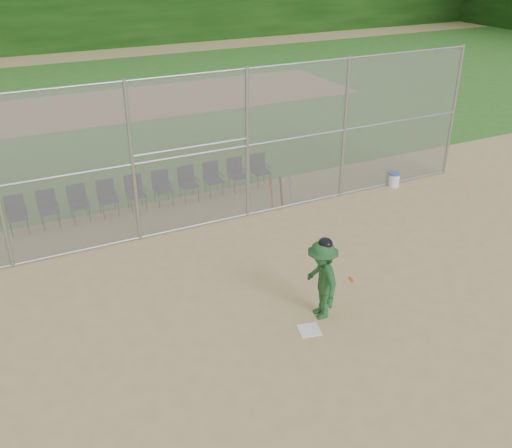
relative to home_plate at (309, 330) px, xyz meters
name	(u,v)px	position (x,y,z in m)	size (l,w,h in m)	color
ground	(313,326)	(0.15, 0.09, -0.01)	(100.00, 100.00, 0.00)	tan
grass_strip	(101,107)	(0.15, 18.09, 0.00)	(100.00, 100.00, 0.00)	#2B651E
dirt_patch_far	(101,106)	(0.15, 18.09, 0.00)	(24.00, 24.00, 0.00)	tan
backstop_fence	(211,149)	(0.15, 5.09, 2.06)	(16.09, 0.09, 4.00)	gray
home_plate	(309,330)	(0.00, 0.00, 0.00)	(0.41, 0.41, 0.02)	white
batter_at_plate	(322,279)	(0.45, 0.33, 0.84)	(1.03, 1.32, 1.75)	#205226
water_cooler	(394,179)	(6.02, 4.96, 0.21)	(0.34, 0.34, 0.43)	white
spare_bats	(281,192)	(2.28, 5.27, 0.41)	(0.66, 0.25, 0.85)	#D84C14
chair_0	(17,216)	(-4.50, 6.81, 0.47)	(0.54, 0.52, 0.96)	black
chair_1	(49,210)	(-3.73, 6.81, 0.47)	(0.54, 0.52, 0.96)	black
chair_2	(79,204)	(-2.96, 6.81, 0.47)	(0.54, 0.52, 0.96)	black
chair_3	(108,199)	(-2.19, 6.81, 0.47)	(0.54, 0.52, 0.96)	black
chair_4	(136,194)	(-1.42, 6.81, 0.47)	(0.54, 0.52, 0.96)	black
chair_5	(163,189)	(-0.65, 6.81, 0.47)	(0.54, 0.52, 0.96)	black
chair_6	(189,184)	(0.12, 6.81, 0.47)	(0.54, 0.52, 0.96)	black
chair_7	(214,179)	(0.89, 6.81, 0.47)	(0.54, 0.52, 0.96)	black
chair_8	(238,175)	(1.66, 6.81, 0.47)	(0.54, 0.52, 0.96)	black
chair_9	(261,171)	(2.43, 6.81, 0.47)	(0.54, 0.52, 0.96)	black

